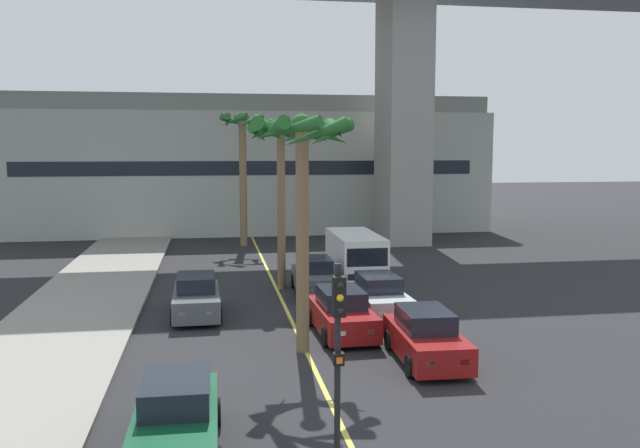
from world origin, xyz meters
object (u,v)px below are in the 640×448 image
at_px(car_queue_second, 342,314).
at_px(palm_tree_near_median, 242,147).
at_px(car_queue_fifth, 426,338).
at_px(palm_tree_far_median, 281,153).
at_px(delivery_van, 355,256).
at_px(traffic_light_median_near, 338,342).
at_px(car_queue_front, 379,297).
at_px(car_queue_third, 315,277).
at_px(car_queue_fourth, 176,419).
at_px(car_queue_sixth, 196,297).
at_px(palm_tree_mid_median, 302,157).

bearing_deg(car_queue_second, palm_tree_near_median, 96.13).
height_order(car_queue_fifth, palm_tree_far_median, palm_tree_far_median).
height_order(delivery_van, traffic_light_median_near, traffic_light_median_near).
xyz_separation_m(car_queue_fifth, traffic_light_median_near, (-3.93, -6.57, 1.99)).
bearing_deg(delivery_van, car_queue_front, -93.85).
height_order(car_queue_third, traffic_light_median_near, traffic_light_median_near).
xyz_separation_m(car_queue_fourth, traffic_light_median_near, (3.11, -1.69, 1.99)).
height_order(car_queue_second, car_queue_fifth, same).
distance_m(car_queue_front, car_queue_fourth, 12.52).
bearing_deg(car_queue_sixth, car_queue_fourth, -90.97).
bearing_deg(traffic_light_median_near, palm_tree_near_median, 90.48).
bearing_deg(delivery_van, palm_tree_mid_median, -111.21).
relative_size(car_queue_fourth, palm_tree_mid_median, 0.56).
xyz_separation_m(car_queue_front, traffic_light_median_near, (-3.90, -12.06, 1.99)).
xyz_separation_m(car_queue_fourth, delivery_van, (7.42, 16.45, 0.57)).
relative_size(car_queue_front, traffic_light_median_near, 0.98).
xyz_separation_m(car_queue_second, palm_tree_mid_median, (-1.58, -1.67, 5.33)).
bearing_deg(palm_tree_far_median, car_queue_third, -43.73).
relative_size(car_queue_front, palm_tree_near_median, 0.48).
bearing_deg(palm_tree_mid_median, traffic_light_median_near, -93.08).
xyz_separation_m(car_queue_front, car_queue_third, (-1.79, 4.26, 0.00)).
height_order(car_queue_second, palm_tree_near_median, palm_tree_near_median).
relative_size(car_queue_second, palm_tree_mid_median, 0.56).
distance_m(car_queue_third, palm_tree_far_median, 5.70).
bearing_deg(car_queue_front, car_queue_fifth, -89.69).
xyz_separation_m(car_queue_front, car_queue_second, (-1.88, -2.23, 0.00)).
relative_size(car_queue_front, car_queue_fifth, 0.99).
distance_m(car_queue_second, car_queue_sixth, 5.95).
bearing_deg(traffic_light_median_near, car_queue_sixth, 102.50).
xyz_separation_m(car_queue_third, palm_tree_mid_median, (-1.68, -8.15, 5.33)).
bearing_deg(palm_tree_mid_median, palm_tree_far_median, 87.95).
distance_m(car_queue_sixth, palm_tree_near_median, 18.96).
xyz_separation_m(car_queue_second, car_queue_fourth, (-5.13, -8.14, 0.00)).
xyz_separation_m(car_queue_third, car_queue_sixth, (-5.03, -3.17, 0.00)).
xyz_separation_m(car_queue_second, car_queue_sixth, (-4.94, 3.32, 0.00)).
relative_size(palm_tree_near_median, palm_tree_far_median, 1.14).
bearing_deg(car_queue_fifth, car_queue_sixth, 136.13).
bearing_deg(delivery_van, palm_tree_far_median, -171.38).
relative_size(car_queue_fifth, palm_tree_far_median, 0.55).
bearing_deg(car_queue_third, delivery_van, 39.59).
xyz_separation_m(car_queue_third, palm_tree_near_median, (-2.37, 14.74, 5.63)).
bearing_deg(palm_tree_near_median, delivery_van, -70.53).
distance_m(car_queue_sixth, traffic_light_median_near, 13.62).
bearing_deg(palm_tree_mid_median, car_queue_second, 46.49).
height_order(car_queue_third, car_queue_sixth, same).
distance_m(car_queue_third, car_queue_sixth, 5.95).
xyz_separation_m(car_queue_front, palm_tree_far_median, (-3.12, 5.54, 5.39)).
distance_m(delivery_van, palm_tree_mid_median, 11.71).
relative_size(car_queue_second, car_queue_fourth, 1.01).
bearing_deg(car_queue_fourth, car_queue_fifth, 34.75).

